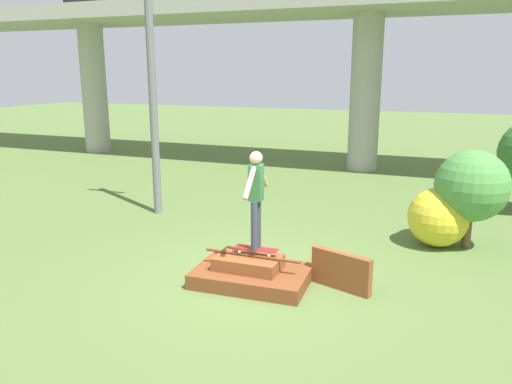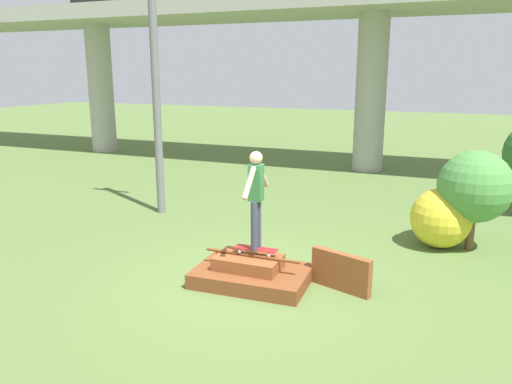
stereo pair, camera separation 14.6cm
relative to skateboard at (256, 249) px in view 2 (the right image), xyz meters
The scene contains 9 objects.
ground_plane 0.62m from the skateboard, 122.78° to the right, with size 80.00×80.00×0.00m, color #567038.
scrap_pile 0.44m from the skateboard, 131.41° to the right, with size 2.01×1.37×0.54m.
scrap_plank_loose 1.50m from the skateboard, ahead, with size 1.09×0.50×0.65m.
skateboard is the anchor object (origin of this frame).
skater 1.00m from the skateboard, ahead, with size 0.23×1.12×1.70m.
highway_overpass 12.04m from the skateboard, 90.25° to the left, with size 44.00×4.27×6.22m.
utility_pole 5.82m from the skateboard, 141.64° to the left, with size 1.30×0.20×6.62m.
tree_behind_right 4.80m from the skateboard, 42.96° to the left, with size 1.48×1.48×2.08m.
bush_yellow_flowering 4.27m from the skateboard, 47.50° to the left, with size 1.25×1.25×1.25m.
Camera 2 is at (3.17, -7.48, 3.62)m, focal length 35.00 mm.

